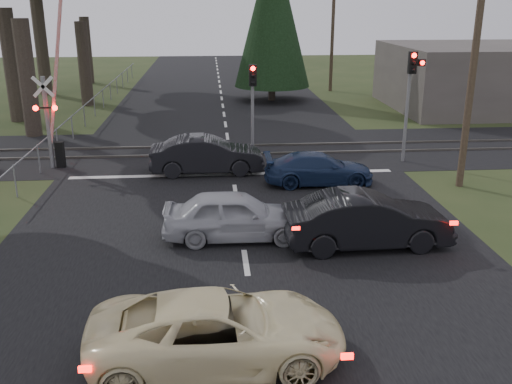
{
  "coord_description": "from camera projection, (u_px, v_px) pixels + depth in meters",
  "views": [
    {
      "loc": [
        -0.85,
        -13.86,
        6.69
      ],
      "look_at": [
        0.44,
        2.06,
        1.3
      ],
      "focal_mm": 40.0,
      "sensor_mm": 36.0,
      "label": 1
    }
  ],
  "objects": [
    {
      "name": "blue_sedan",
      "position": [
        319.0,
        169.0,
        21.68
      ],
      "size": [
        4.14,
        1.69,
        1.2
      ],
      "primitive_type": "imported",
      "rotation": [
        0.0,
        0.0,
        1.57
      ],
      "color": "#192A4C",
      "rests_on": "ground"
    },
    {
      "name": "dark_hatchback",
      "position": [
        367.0,
        220.0,
        16.12
      ],
      "size": [
        4.77,
        1.83,
        1.55
      ],
      "primitive_type": "imported",
      "rotation": [
        0.0,
        0.0,
        1.61
      ],
      "color": "black",
      "rests_on": "ground"
    },
    {
      "name": "rail_corridor",
      "position": [
        229.0,
        151.0,
        26.63
      ],
      "size": [
        120.0,
        8.0,
        0.01
      ],
      "primitive_type": "cube",
      "color": "black",
      "rests_on": "ground"
    },
    {
      "name": "silver_car",
      "position": [
        235.0,
        215.0,
        16.65
      ],
      "size": [
        4.24,
        1.78,
        1.43
      ],
      "primitive_type": "imported",
      "rotation": [
        0.0,
        0.0,
        1.55
      ],
      "color": "#A5A7AD",
      "rests_on": "ground"
    },
    {
      "name": "building_right",
      "position": [
        501.0,
        77.0,
        36.81
      ],
      "size": [
        14.0,
        10.0,
        4.0
      ],
      "primitive_type": "cube",
      "color": "#59514C",
      "rests_on": "ground"
    },
    {
      "name": "cream_coupe",
      "position": [
        217.0,
        330.0,
        10.92
      ],
      "size": [
        5.02,
        2.48,
        1.37
      ],
      "primitive_type": "imported",
      "rotation": [
        0.0,
        0.0,
        1.61
      ],
      "color": "#F6E7B0",
      "rests_on": "ground"
    },
    {
      "name": "utility_pole_far",
      "position": [
        288.0,
        18.0,
        66.38
      ],
      "size": [
        1.8,
        0.26,
        9.0
      ],
      "color": "#4C3D2D",
      "rests_on": "ground"
    },
    {
      "name": "fence_left",
      "position": [
        100.0,
        112.0,
        35.95
      ],
      "size": [
        0.1,
        36.0,
        1.2
      ],
      "primitive_type": null,
      "color": "slate",
      "rests_on": "ground"
    },
    {
      "name": "dark_car_far",
      "position": [
        207.0,
        155.0,
        23.0
      ],
      "size": [
        4.57,
        1.66,
        1.5
      ],
      "primitive_type": "imported",
      "rotation": [
        0.0,
        0.0,
        1.59
      ],
      "color": "black",
      "rests_on": "ground"
    },
    {
      "name": "ground",
      "position": [
        246.0,
        263.0,
        15.29
      ],
      "size": [
        120.0,
        120.0,
        0.0
      ],
      "primitive_type": "plane",
      "color": "#293719",
      "rests_on": "ground"
    },
    {
      "name": "stop_line",
      "position": [
        233.0,
        174.0,
        23.03
      ],
      "size": [
        13.0,
        0.35,
        0.0
      ],
      "primitive_type": "cube",
      "color": "silver",
      "rests_on": "ground"
    },
    {
      "name": "crossing_signal",
      "position": [
        53.0,
        119.0,
        23.32
      ],
      "size": [
        1.62,
        0.38,
        6.96
      ],
      "color": "slate",
      "rests_on": "ground"
    },
    {
      "name": "conifer_tree",
      "position": [
        273.0,
        11.0,
        38.2
      ],
      "size": [
        5.2,
        5.2,
        11.0
      ],
      "color": "#473D33",
      "rests_on": "ground"
    },
    {
      "name": "utility_pole_mid",
      "position": [
        333.0,
        28.0,
        42.77
      ],
      "size": [
        1.8,
        0.26,
        9.0
      ],
      "color": "#4C3D2D",
      "rests_on": "ground"
    },
    {
      "name": "road",
      "position": [
        231.0,
        162.0,
        24.74
      ],
      "size": [
        14.0,
        100.0,
        0.01
      ],
      "primitive_type": "cube",
      "color": "black",
      "rests_on": "ground"
    },
    {
      "name": "rail_near",
      "position": [
        230.0,
        154.0,
        25.86
      ],
      "size": [
        120.0,
        0.12,
        0.1
      ],
      "primitive_type": "cube",
      "color": "#59544C",
      "rests_on": "ground"
    },
    {
      "name": "traffic_signal_right",
      "position": [
        411.0,
        85.0,
        23.76
      ],
      "size": [
        0.68,
        0.48,
        4.7
      ],
      "color": "slate",
      "rests_on": "ground"
    },
    {
      "name": "traffic_signal_center",
      "position": [
        253.0,
        95.0,
        24.56
      ],
      "size": [
        0.32,
        0.48,
        4.1
      ],
      "color": "slate",
      "rests_on": "ground"
    },
    {
      "name": "utility_pole_near",
      "position": [
        474.0,
        59.0,
        20.1
      ],
      "size": [
        1.8,
        0.26,
        9.0
      ],
      "color": "#4C3D2D",
      "rests_on": "ground"
    },
    {
      "name": "rail_far",
      "position": [
        229.0,
        146.0,
        27.37
      ],
      "size": [
        120.0,
        0.12,
        0.1
      ],
      "primitive_type": "cube",
      "color": "#59544C",
      "rests_on": "ground"
    }
  ]
}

